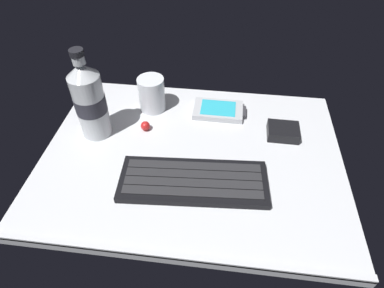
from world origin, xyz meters
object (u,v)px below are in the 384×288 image
object	(u,v)px
handheld_device	(219,110)
juice_cup	(152,95)
water_bottle	(90,101)
keyboard	(193,181)
charger_block	(283,132)
trackball_mouse	(145,126)

from	to	relation	value
handheld_device	juice_cup	xyz separation A→B (cm)	(-16.46, -0.18, 3.18)
handheld_device	juice_cup	size ratio (longest dim) A/B	1.51
water_bottle	keyboard	bearing A→B (deg)	-27.64
handheld_device	water_bottle	world-z (taller)	water_bottle
juice_cup	charger_block	xyz separation A→B (cm)	(31.47, -6.34, -2.71)
charger_block	trackball_mouse	distance (cm)	31.55
juice_cup	trackball_mouse	size ratio (longest dim) A/B	3.86
keyboard	water_bottle	world-z (taller)	water_bottle
charger_block	handheld_device	bearing A→B (deg)	156.51
juice_cup	trackball_mouse	xyz separation A→B (cm)	(-0.02, -8.16, -2.81)
keyboard	juice_cup	world-z (taller)	juice_cup
keyboard	trackball_mouse	distance (cm)	19.53
keyboard	juice_cup	distance (cm)	26.38
handheld_device	charger_block	xyz separation A→B (cm)	(15.02, -6.53, 0.47)
trackball_mouse	keyboard	bearing A→B (deg)	-48.49
water_bottle	trackball_mouse	world-z (taller)	water_bottle
water_bottle	charger_block	xyz separation A→B (cm)	(42.28, 4.02, -7.81)
trackball_mouse	juice_cup	bearing A→B (deg)	89.85
water_bottle	charger_block	size ratio (longest dim) A/B	2.97
handheld_device	charger_block	world-z (taller)	charger_block
keyboard	water_bottle	distance (cm)	28.01
water_bottle	charger_block	world-z (taller)	water_bottle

